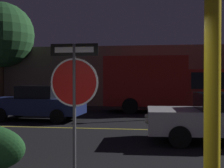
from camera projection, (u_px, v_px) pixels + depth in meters
road_center_stripe at (130, 129)px, 11.39m from camera, size 32.69×0.12×0.01m
stop_sign at (74, 84)px, 5.59m from camera, size 0.87×0.06×2.48m
yellow_pole_right at (212, 120)px, 3.20m from camera, size 0.17×0.17×2.84m
passing_car_1 at (37, 103)px, 13.80m from camera, size 4.31×1.99×1.54m
passing_car_2 at (224, 117)px, 9.06m from camera, size 4.51×2.17×1.44m
delivery_truck at (169, 83)px, 17.11m from camera, size 7.15×2.54×3.05m
tree_1 at (1, 35)px, 21.26m from camera, size 4.44×4.44×7.06m
building_backdrop at (139, 76)px, 22.94m from camera, size 27.22×4.55×4.06m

